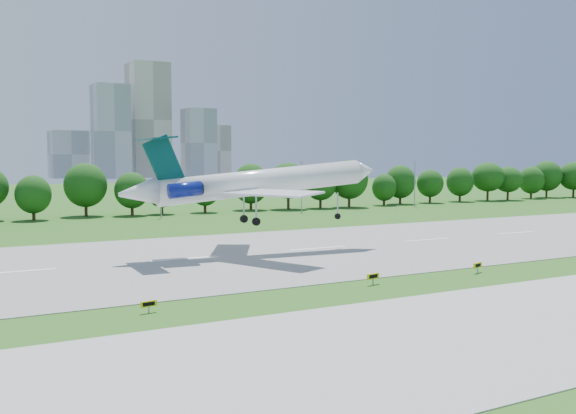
% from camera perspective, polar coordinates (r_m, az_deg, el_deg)
% --- Properties ---
extents(ground, '(600.00, 600.00, 0.00)m').
position_cam_1_polar(ground, '(60.31, -1.17, -7.91)').
color(ground, '#245A17').
rests_on(ground, ground).
extents(runway, '(400.00, 45.00, 0.08)m').
position_cam_1_polar(runway, '(82.92, -9.21, -4.59)').
color(runway, gray).
rests_on(runway, ground).
extents(taxiway, '(400.00, 23.00, 0.08)m').
position_cam_1_polar(taxiway, '(45.58, 9.58, -11.94)').
color(taxiway, '#ADADA8').
rests_on(taxiway, ground).
extents(tree_line, '(288.40, 8.40, 10.40)m').
position_cam_1_polar(tree_line, '(146.98, -17.99, 1.51)').
color(tree_line, '#382314').
rests_on(tree_line, ground).
extents(light_poles, '(175.90, 0.25, 12.19)m').
position_cam_1_polar(light_poles, '(136.70, -18.24, 1.37)').
color(light_poles, gray).
rests_on(light_poles, ground).
extents(skyline, '(127.00, 52.00, 80.00)m').
position_cam_1_polar(skyline, '(461.20, -12.72, 6.36)').
color(skyline, '#B2B2B7').
rests_on(skyline, ground).
extents(airliner, '(37.30, 27.06, 11.82)m').
position_cam_1_polar(airliner, '(85.67, -3.36, 2.21)').
color(airliner, white).
rests_on(airliner, ground).
extents(taxi_sign_left, '(1.45, 0.38, 1.01)m').
position_cam_1_polar(taxi_sign_left, '(54.91, -12.28, -8.43)').
color(taxi_sign_left, gray).
rests_on(taxi_sign_left, ground).
extents(taxi_sign_centre, '(1.65, 0.52, 1.16)m').
position_cam_1_polar(taxi_sign_centre, '(65.95, 7.57, -6.14)').
color(taxi_sign_centre, gray).
rests_on(taxi_sign_centre, ground).
extents(taxi_sign_right, '(1.63, 0.70, 1.17)m').
position_cam_1_polar(taxi_sign_right, '(75.12, 16.50, -4.99)').
color(taxi_sign_right, gray).
rests_on(taxi_sign_right, ground).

